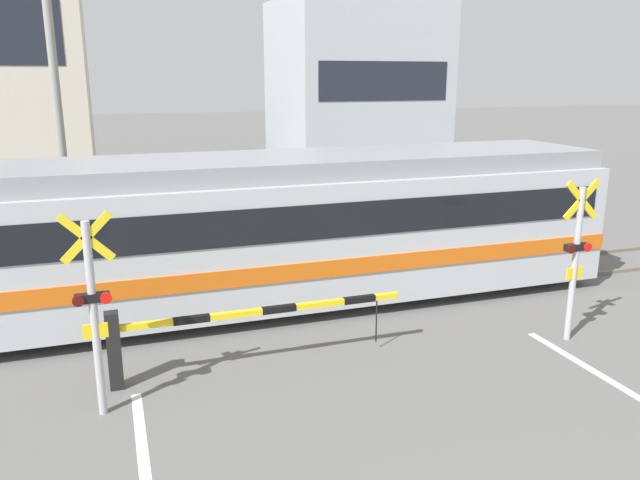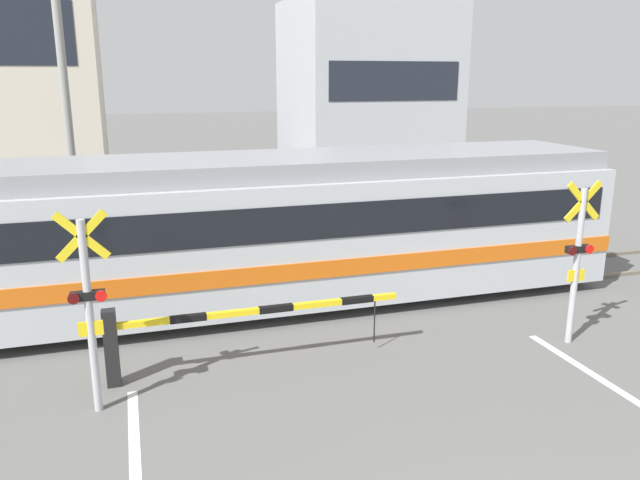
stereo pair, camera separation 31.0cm
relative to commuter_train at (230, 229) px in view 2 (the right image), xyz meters
The scene contains 10 objects.
rail_track_near 2.23m from the commuter_train, 26.73° to the right, with size 50.00×0.10×0.08m.
rail_track_far 2.23m from the commuter_train, 26.73° to the left, with size 50.00×0.10×0.08m.
commuter_train is the anchor object (origin of this frame).
crossing_barrier_near 3.07m from the commuter_train, 109.38° to the right, with size 4.63×0.20×1.19m.
crossing_barrier_far 5.04m from the commuter_train, 39.57° to the left, with size 4.63×0.20×1.19m.
crossing_signal_left 4.25m from the commuter_train, 125.00° to the right, with size 0.68×0.15×2.83m.
crossing_signal_right 6.33m from the commuter_train, 33.37° to the right, with size 0.68×0.15×2.83m.
pedestrian 5.54m from the commuter_train, 62.30° to the left, with size 0.38×0.23×1.75m.
building_right_of_street 17.96m from the commuter_train, 60.33° to the left, with size 6.75×6.61×7.81m.
utility_pole_streetside 6.82m from the commuter_train, 119.38° to the left, with size 0.22×0.22×7.32m.
Camera 2 is at (-3.23, -2.50, 4.47)m, focal length 35.00 mm.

